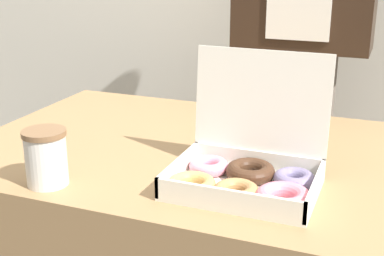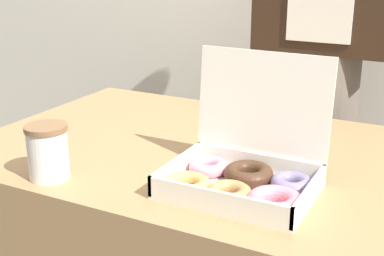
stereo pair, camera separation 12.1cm
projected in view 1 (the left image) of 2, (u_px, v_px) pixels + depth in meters
donut_box at (248, 171)px, 1.16m from camera, size 0.35×0.27×0.29m
coffee_cup at (46, 157)px, 1.17m from camera, size 0.10×0.10×0.13m
person_customer at (302, 49)px, 1.83m from camera, size 0.45×0.25×1.70m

